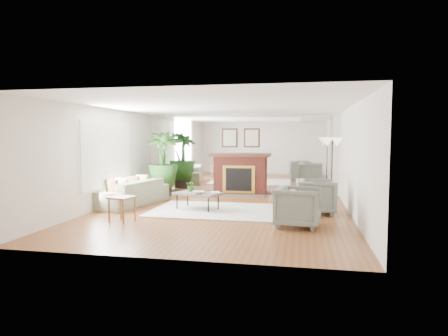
% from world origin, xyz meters
% --- Properties ---
extents(ground, '(7.00, 7.00, 0.00)m').
position_xyz_m(ground, '(0.00, 0.00, 0.00)').
color(ground, brown).
rests_on(ground, ground).
extents(wall_left, '(0.02, 7.00, 2.50)m').
position_xyz_m(wall_left, '(-2.99, 0.00, 1.25)').
color(wall_left, silver).
rests_on(wall_left, ground).
extents(wall_right, '(0.02, 7.00, 2.50)m').
position_xyz_m(wall_right, '(2.99, 0.00, 1.25)').
color(wall_right, silver).
rests_on(wall_right, ground).
extents(wall_back, '(6.00, 0.02, 2.50)m').
position_xyz_m(wall_back, '(0.00, 3.49, 1.25)').
color(wall_back, silver).
rests_on(wall_back, ground).
extents(mirror_panel, '(5.40, 0.04, 2.40)m').
position_xyz_m(mirror_panel, '(0.00, 3.47, 1.25)').
color(mirror_panel, silver).
rests_on(mirror_panel, wall_back).
extents(window_panel, '(0.04, 2.40, 1.50)m').
position_xyz_m(window_panel, '(-2.96, 0.40, 1.35)').
color(window_panel, '#B2E09E').
rests_on(window_panel, wall_left).
extents(fireplace, '(1.85, 0.83, 2.05)m').
position_xyz_m(fireplace, '(0.00, 3.26, 0.66)').
color(fireplace, maroon).
rests_on(fireplace, ground).
extents(area_rug, '(3.15, 2.26, 0.03)m').
position_xyz_m(area_rug, '(-0.08, 0.33, 0.02)').
color(area_rug, silver).
rests_on(area_rug, ground).
extents(coffee_table, '(1.23, 0.95, 0.43)m').
position_xyz_m(coffee_table, '(-0.59, 0.35, 0.40)').
color(coffee_table, '#554C43').
rests_on(coffee_table, ground).
extents(sofa, '(1.33, 2.39, 0.66)m').
position_xyz_m(sofa, '(-2.45, 0.73, 0.33)').
color(sofa, gray).
rests_on(sofa, ground).
extents(armchair_back, '(0.94, 0.92, 0.81)m').
position_xyz_m(armchair_back, '(2.23, 0.50, 0.40)').
color(armchair_back, slate).
rests_on(armchair_back, ground).
extents(armchair_front, '(0.96, 0.93, 0.80)m').
position_xyz_m(armchair_front, '(1.83, -0.97, 0.40)').
color(armchair_front, slate).
rests_on(armchair_front, ground).
extents(side_table, '(0.57, 0.57, 0.53)m').
position_xyz_m(side_table, '(-1.82, -1.20, 0.45)').
color(side_table, olive).
rests_on(side_table, ground).
extents(potted_ficus, '(1.19, 1.19, 1.94)m').
position_xyz_m(potted_ficus, '(-2.22, 2.43, 1.03)').
color(potted_ficus, black).
rests_on(potted_ficus, ground).
extents(floor_lamp, '(0.58, 0.32, 1.77)m').
position_xyz_m(floor_lamp, '(2.70, 2.32, 1.51)').
color(floor_lamp, black).
rests_on(floor_lamp, ground).
extents(tabletop_plant, '(0.29, 0.25, 0.30)m').
position_xyz_m(tabletop_plant, '(-0.79, 0.55, 0.58)').
color(tabletop_plant, '#2A5C22').
rests_on(tabletop_plant, coffee_table).
extents(fruit_bowl, '(0.34, 0.34, 0.07)m').
position_xyz_m(fruit_bowl, '(-0.52, 0.15, 0.47)').
color(fruit_bowl, olive).
rests_on(fruit_bowl, coffee_table).
extents(book, '(0.30, 0.34, 0.02)m').
position_xyz_m(book, '(-0.25, 0.38, 0.44)').
color(book, olive).
rests_on(book, coffee_table).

